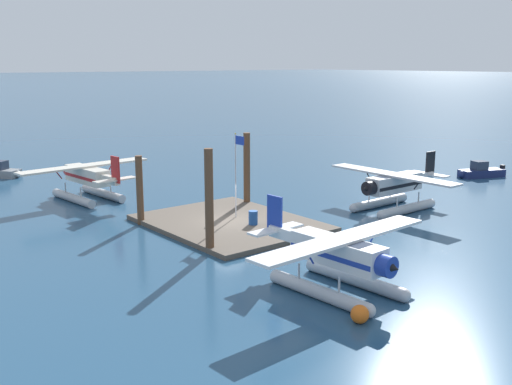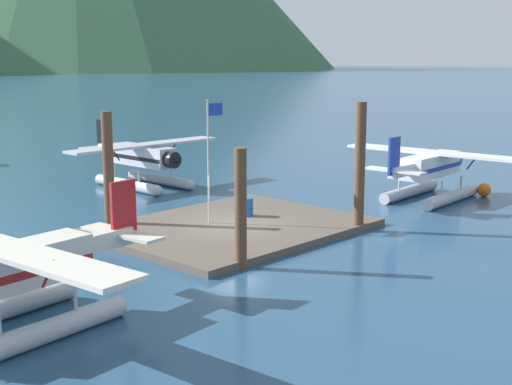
% 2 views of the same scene
% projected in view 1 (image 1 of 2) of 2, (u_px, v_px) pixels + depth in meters
% --- Properties ---
extents(ground_plane, '(1200.00, 1200.00, 0.00)m').
position_uv_depth(ground_plane, '(230.00, 225.00, 39.03)').
color(ground_plane, navy).
extents(dock_platform, '(11.31, 8.92, 0.30)m').
position_uv_depth(dock_platform, '(230.00, 223.00, 39.00)').
color(dock_platform, brown).
rests_on(dock_platform, ground).
extents(piling_near_left, '(0.45, 0.45, 4.51)m').
position_uv_depth(piling_near_left, '(140.00, 190.00, 38.85)').
color(piling_near_left, brown).
rests_on(piling_near_left, ground).
extents(piling_near_right, '(0.48, 0.48, 5.82)m').
position_uv_depth(piling_near_right, '(209.00, 201.00, 32.91)').
color(piling_near_right, brown).
rests_on(piling_near_right, ground).
extents(piling_far_left, '(0.49, 0.49, 5.38)m').
position_uv_depth(piling_far_left, '(247.00, 170.00, 43.84)').
color(piling_far_left, brown).
rests_on(piling_far_left, ground).
extents(flagpole, '(0.95, 0.10, 5.60)m').
position_uv_depth(flagpole, '(237.00, 165.00, 39.14)').
color(flagpole, silver).
rests_on(flagpole, dock_platform).
extents(fuel_drum, '(0.62, 0.62, 0.88)m').
position_uv_depth(fuel_drum, '(253.00, 218.00, 38.04)').
color(fuel_drum, '#1E4C99').
rests_on(fuel_drum, dock_platform).
extents(mooring_buoy, '(0.76, 0.76, 0.76)m').
position_uv_depth(mooring_buoy, '(360.00, 314.00, 24.35)').
color(mooring_buoy, orange).
rests_on(mooring_buoy, ground).
extents(seaplane_silver_bow_right, '(10.40, 7.98, 3.84)m').
position_uv_depth(seaplane_silver_bow_right, '(394.00, 188.00, 42.78)').
color(seaplane_silver_bow_right, '#B7BABF').
rests_on(seaplane_silver_bow_right, ground).
extents(seaplane_cream_port_aft, '(7.97, 10.48, 3.84)m').
position_uv_depth(seaplane_cream_port_aft, '(87.00, 180.00, 45.95)').
color(seaplane_cream_port_aft, '#B7BABF').
rests_on(seaplane_cream_port_aft, ground).
extents(seaplane_white_stbd_aft, '(7.98, 10.46, 3.84)m').
position_uv_depth(seaplane_white_stbd_aft, '(338.00, 259.00, 27.41)').
color(seaplane_white_stbd_aft, '#B7BABF').
rests_on(seaplane_white_stbd_aft, ground).
extents(boat_navy_open_north, '(2.91, 4.65, 1.50)m').
position_uv_depth(boat_navy_open_north, '(480.00, 172.00, 55.37)').
color(boat_navy_open_north, navy).
rests_on(boat_navy_open_north, ground).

